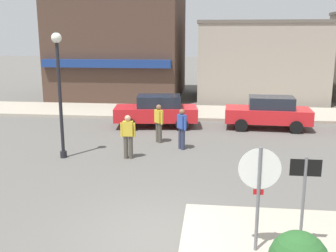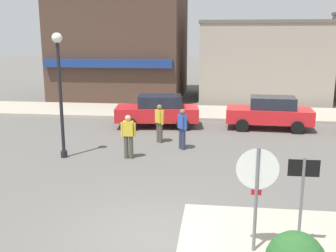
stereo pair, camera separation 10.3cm
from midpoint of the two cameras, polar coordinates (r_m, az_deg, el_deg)
The scene contains 12 objects.
ground_plane at distance 9.10m, azimuth -1.55°, elevation -15.70°, with size 160.00×160.00×0.00m, color #5B5954.
kerb_far at distance 22.76m, azimuth 3.86°, elevation 2.00°, with size 80.00×4.00×0.15m, color #A89E8C.
stop_sign at distance 7.90m, azimuth 13.11°, elevation -8.52°, with size 0.82×0.07×2.30m.
one_way_sign at distance 8.23m, azimuth 19.19°, elevation -9.43°, with size 0.60×0.06×2.10m.
lamp_post at distance 14.45m, azimuth -15.29°, elevation 6.88°, with size 0.36×0.36×4.54m.
parked_car_nearest at distance 19.25m, azimuth -1.33°, elevation 2.25°, with size 4.17×2.23×1.56m.
parked_car_second at distance 19.45m, azimuth 14.69°, elevation 1.94°, with size 4.09×2.04×1.56m.
pedestrian_crossing_near at distance 15.37m, azimuth 2.28°, elevation -0.25°, with size 0.41×0.49×1.61m.
pedestrian_crossing_far at distance 14.26m, azimuth -5.57°, elevation -1.35°, with size 0.55×0.24×1.61m.
pedestrian_kerb_side at distance 16.36m, azimuth -1.06°, elevation 0.56°, with size 0.43×0.48×1.61m.
building_corner_shop at distance 29.54m, azimuth -6.33°, elevation 11.73°, with size 8.91×9.36×7.61m.
building_storefront_left_near at distance 28.51m, azimuth 13.45°, elevation 9.16°, with size 8.47×6.66×5.35m.
Camera 2 is at (1.27, -7.90, 4.35)m, focal length 42.00 mm.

